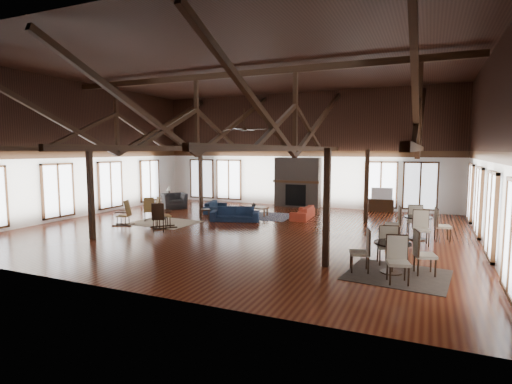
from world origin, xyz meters
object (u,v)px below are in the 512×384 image
at_px(sofa_navy_left, 216,207).
at_px(armchair, 174,201).
at_px(cafe_table_far, 418,224).
at_px(tv_console, 381,205).
at_px(sofa_orange, 303,213).
at_px(cafe_table_near, 392,252).
at_px(coffee_table, 256,208).
at_px(sofa_navy_front, 235,214).

relative_size(sofa_navy_left, armchair, 1.48).
relative_size(cafe_table_far, tv_console, 1.76).
relative_size(sofa_orange, cafe_table_near, 0.88).
bearing_deg(sofa_orange, coffee_table, -90.93).
distance_m(sofa_orange, coffee_table, 2.17).
height_order(sofa_orange, coffee_table, sofa_orange).
distance_m(coffee_table, cafe_table_far, 7.28).
height_order(sofa_navy_left, cafe_table_far, cafe_table_far).
bearing_deg(armchair, cafe_table_near, -79.57).
bearing_deg(sofa_orange, sofa_navy_front, -58.44).
distance_m(coffee_table, cafe_table_near, 9.17).
height_order(sofa_navy_front, cafe_table_far, cafe_table_far).
bearing_deg(sofa_orange, cafe_table_near, 29.42).
bearing_deg(armchair, coffee_table, -52.90).
distance_m(sofa_navy_front, cafe_table_near, 8.33).
xyz_separation_m(armchair, tv_console, (9.88, 3.21, -0.09)).
bearing_deg(armchair, sofa_navy_front, -72.22).
distance_m(sofa_navy_front, tv_console, 7.51).
bearing_deg(sofa_navy_left, armchair, 72.45).
relative_size(sofa_orange, tv_console, 1.52).
distance_m(sofa_orange, cafe_table_far, 5.32).
bearing_deg(sofa_navy_left, cafe_table_far, -117.72).
height_order(sofa_navy_front, cafe_table_near, cafe_table_near).
height_order(sofa_navy_left, coffee_table, sofa_navy_left).
height_order(sofa_navy_left, sofa_orange, sofa_orange).
xyz_separation_m(coffee_table, tv_console, (5.07, 3.64, -0.06)).
bearing_deg(tv_console, sofa_navy_left, -154.84).
bearing_deg(cafe_table_near, armchair, 148.21).
distance_m(sofa_navy_left, cafe_table_far, 9.49).
bearing_deg(sofa_orange, sofa_navy_left, -94.72).
xyz_separation_m(sofa_orange, coffee_table, (-2.17, -0.09, 0.09)).
height_order(sofa_navy_left, tv_console, tv_console).
relative_size(armchair, cafe_table_far, 0.56).
distance_m(cafe_table_near, tv_console, 10.27).
bearing_deg(armchair, cafe_table_far, -61.04).
height_order(armchair, cafe_table_far, cafe_table_far).
xyz_separation_m(cafe_table_near, cafe_table_far, (0.46, 4.21, 0.01)).
distance_m(sofa_orange, armchair, 6.98).
xyz_separation_m(sofa_navy_front, cafe_table_far, (7.19, -0.70, 0.25)).
distance_m(armchair, cafe_table_near, 13.22).
xyz_separation_m(sofa_navy_left, armchair, (-2.55, 0.23, 0.13)).
bearing_deg(coffee_table, sofa_orange, 17.82).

